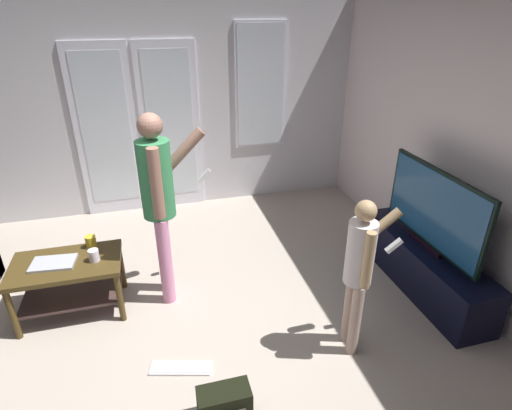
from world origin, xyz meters
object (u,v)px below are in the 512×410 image
object	(u,v)px
flat_screen_tv	(434,210)
cup_by_laptop	(91,242)
backpack	(225,405)
cup_near_edge	(94,255)
coffee_table	(69,276)
tv_stand	(422,266)
person_child	(360,265)
loose_keyboard	(181,368)
laptop_closed	(53,263)
person_adult	(159,195)

from	to	relation	value
flat_screen_tv	cup_by_laptop	bearing A→B (deg)	167.01
backpack	cup_near_edge	bearing A→B (deg)	121.77
backpack	coffee_table	bearing A→B (deg)	127.72
tv_stand	backpack	world-z (taller)	tv_stand
flat_screen_tv	person_child	distance (m)	1.10
backpack	cup_near_edge	distance (m)	1.61
loose_keyboard	backpack	bearing A→B (deg)	-63.10
loose_keyboard	laptop_closed	xyz separation A→B (m)	(-0.90, 0.88, 0.50)
loose_keyboard	cup_by_laptop	xyz separation A→B (m)	(-0.62, 1.08, 0.54)
tv_stand	person_adult	bearing A→B (deg)	167.78
flat_screen_tv	cup_by_laptop	xyz separation A→B (m)	(-2.89, 0.67, -0.26)
loose_keyboard	tv_stand	bearing A→B (deg)	10.18
coffee_table	cup_by_laptop	size ratio (longest dim) A/B	8.13
tv_stand	coffee_table	bearing A→B (deg)	171.17
coffee_table	laptop_closed	size ratio (longest dim) A/B	2.57
tv_stand	loose_keyboard	world-z (taller)	tv_stand
person_adult	flat_screen_tv	bearing A→B (deg)	-12.14
person_adult	backpack	xyz separation A→B (m)	(0.24, -1.37, -0.89)
person_child	cup_by_laptop	xyz separation A→B (m)	(-1.92, 1.18, -0.20)
loose_keyboard	coffee_table	bearing A→B (deg)	132.43
cup_near_edge	cup_by_laptop	distance (m)	0.23
cup_near_edge	cup_by_laptop	world-z (taller)	cup_by_laptop
backpack	laptop_closed	bearing A→B (deg)	130.10
tv_stand	loose_keyboard	size ratio (longest dim) A/B	3.39
coffee_table	flat_screen_tv	xyz separation A→B (m)	(3.09, -0.48, 0.45)
person_adult	laptop_closed	bearing A→B (deg)	-178.62
coffee_table	person_adult	xyz separation A→B (m)	(0.81, 0.01, 0.64)
coffee_table	laptop_closed	world-z (taller)	laptop_closed
person_child	loose_keyboard	bearing A→B (deg)	175.55
flat_screen_tv	loose_keyboard	xyz separation A→B (m)	(-2.27, -0.41, -0.80)
cup_by_laptop	tv_stand	bearing A→B (deg)	-13.05
cup_by_laptop	backpack	bearing A→B (deg)	-61.00
tv_stand	flat_screen_tv	xyz separation A→B (m)	(-0.00, 0.00, 0.59)
backpack	laptop_closed	xyz separation A→B (m)	(-1.14, 1.35, 0.39)
person_adult	coffee_table	bearing A→B (deg)	-179.05
tv_stand	person_adult	distance (m)	2.46
person_child	backpack	xyz separation A→B (m)	(-1.06, -0.37, -0.63)
tv_stand	cup_near_edge	bearing A→B (deg)	171.23
tv_stand	person_adult	world-z (taller)	person_adult
coffee_table	laptop_closed	xyz separation A→B (m)	(-0.09, -0.01, 0.15)
cup_near_edge	laptop_closed	bearing A→B (deg)	174.40
backpack	cup_near_edge	world-z (taller)	cup_near_edge
coffee_table	loose_keyboard	bearing A→B (deg)	-47.57
person_child	laptop_closed	bearing A→B (deg)	155.96
cup_near_edge	cup_by_laptop	xyz separation A→B (m)	(-0.04, 0.23, 0.00)
person_adult	loose_keyboard	xyz separation A→B (m)	(0.00, -0.90, -0.99)
loose_keyboard	person_child	bearing A→B (deg)	-4.45
coffee_table	laptop_closed	bearing A→B (deg)	-174.62
laptop_closed	cup_near_edge	world-z (taller)	cup_near_edge
person_child	cup_by_laptop	bearing A→B (deg)	148.43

